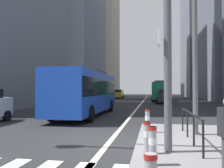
{
  "coord_description": "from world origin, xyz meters",
  "views": [
    {
      "loc": [
        1.53,
        -8.42,
        1.89
      ],
      "look_at": [
        -3.97,
        23.98,
        2.69
      ],
      "focal_mm": 38.17,
      "sensor_mm": 36.0,
      "label": 1
    }
  ],
  "objects_px": {
    "city_bus_blue_oncoming": "(87,91)",
    "car_oncoming_mid": "(119,94)",
    "car_oncoming_far": "(117,93)",
    "car_receding_near": "(164,96)",
    "bollard_left": "(153,144)",
    "car_receding_far": "(159,93)",
    "bollard_right": "(147,136)",
    "bollard_back": "(147,119)",
    "traffic_signal_gantry": "(92,15)",
    "city_bus_red_receding": "(160,90)",
    "street_lamp_post": "(195,4)"
  },
  "relations": [
    {
      "from": "traffic_signal_gantry",
      "to": "bollard_right",
      "type": "bearing_deg",
      "value": -10.3
    },
    {
      "from": "car_receding_far",
      "to": "bollard_back",
      "type": "relative_size",
      "value": 4.6
    },
    {
      "from": "car_receding_near",
      "to": "car_receding_far",
      "type": "bearing_deg",
      "value": 89.71
    },
    {
      "from": "city_bus_blue_oncoming",
      "to": "car_receding_far",
      "type": "distance_m",
      "value": 46.49
    },
    {
      "from": "car_receding_far",
      "to": "bollard_left",
      "type": "distance_m",
      "value": 57.41
    },
    {
      "from": "city_bus_red_receding",
      "to": "bollard_back",
      "type": "bearing_deg",
      "value": -92.59
    },
    {
      "from": "city_bus_red_receding",
      "to": "street_lamp_post",
      "type": "height_order",
      "value": "street_lamp_post"
    },
    {
      "from": "bollard_back",
      "to": "bollard_right",
      "type": "bearing_deg",
      "value": -88.98
    },
    {
      "from": "car_receding_far",
      "to": "bollard_right",
      "type": "relative_size",
      "value": 5.03
    },
    {
      "from": "car_receding_near",
      "to": "street_lamp_post",
      "type": "relative_size",
      "value": 0.56
    },
    {
      "from": "bollard_left",
      "to": "street_lamp_post",
      "type": "bearing_deg",
      "value": 67.9
    },
    {
      "from": "car_receding_near",
      "to": "car_receding_far",
      "type": "distance_m",
      "value": 29.85
    },
    {
      "from": "car_oncoming_mid",
      "to": "bollard_right",
      "type": "bearing_deg",
      "value": -81.0
    },
    {
      "from": "car_receding_near",
      "to": "traffic_signal_gantry",
      "type": "distance_m",
      "value": 26.67
    },
    {
      "from": "city_bus_red_receding",
      "to": "car_oncoming_far",
      "type": "height_order",
      "value": "city_bus_red_receding"
    },
    {
      "from": "car_receding_near",
      "to": "car_oncoming_far",
      "type": "height_order",
      "value": "same"
    },
    {
      "from": "city_bus_red_receding",
      "to": "street_lamp_post",
      "type": "bearing_deg",
      "value": -89.34
    },
    {
      "from": "car_receding_far",
      "to": "car_oncoming_far",
      "type": "relative_size",
      "value": 0.97
    },
    {
      "from": "city_bus_blue_oncoming",
      "to": "car_receding_far",
      "type": "relative_size",
      "value": 2.48
    },
    {
      "from": "traffic_signal_gantry",
      "to": "city_bus_red_receding",
      "type": "bearing_deg",
      "value": 85.13
    },
    {
      "from": "city_bus_blue_oncoming",
      "to": "car_oncoming_mid",
      "type": "height_order",
      "value": "city_bus_blue_oncoming"
    },
    {
      "from": "car_receding_near",
      "to": "bollard_back",
      "type": "distance_m",
      "value": 23.35
    },
    {
      "from": "city_bus_blue_oncoming",
      "to": "car_oncoming_far",
      "type": "relative_size",
      "value": 2.41
    },
    {
      "from": "city_bus_red_receding",
      "to": "car_receding_near",
      "type": "height_order",
      "value": "city_bus_red_receding"
    },
    {
      "from": "street_lamp_post",
      "to": "car_oncoming_far",
      "type": "bearing_deg",
      "value": 101.96
    },
    {
      "from": "car_oncoming_mid",
      "to": "car_oncoming_far",
      "type": "relative_size",
      "value": 0.99
    },
    {
      "from": "city_bus_blue_oncoming",
      "to": "bollard_left",
      "type": "height_order",
      "value": "city_bus_blue_oncoming"
    },
    {
      "from": "street_lamp_post",
      "to": "bollard_back",
      "type": "bearing_deg",
      "value": 174.15
    },
    {
      "from": "car_receding_far",
      "to": "car_oncoming_far",
      "type": "height_order",
      "value": "same"
    },
    {
      "from": "car_oncoming_far",
      "to": "traffic_signal_gantry",
      "type": "height_order",
      "value": "traffic_signal_gantry"
    },
    {
      "from": "traffic_signal_gantry",
      "to": "car_receding_near",
      "type": "bearing_deg",
      "value": 82.87
    },
    {
      "from": "car_oncoming_far",
      "to": "car_receding_near",
      "type": "bearing_deg",
      "value": -67.73
    },
    {
      "from": "car_receding_near",
      "to": "bollard_right",
      "type": "distance_m",
      "value": 26.62
    },
    {
      "from": "city_bus_red_receding",
      "to": "street_lamp_post",
      "type": "relative_size",
      "value": 1.4
    },
    {
      "from": "traffic_signal_gantry",
      "to": "bollard_back",
      "type": "xyz_separation_m",
      "value": [
        1.56,
        2.99,
        -3.46
      ]
    },
    {
      "from": "car_receding_far",
      "to": "city_bus_red_receding",
      "type": "bearing_deg",
      "value": -91.12
    },
    {
      "from": "car_oncoming_mid",
      "to": "street_lamp_post",
      "type": "bearing_deg",
      "value": -78.01
    },
    {
      "from": "bollard_back",
      "to": "city_bus_blue_oncoming",
      "type": "bearing_deg",
      "value": 122.76
    },
    {
      "from": "car_receding_near",
      "to": "car_receding_far",
      "type": "relative_size",
      "value": 1.03
    },
    {
      "from": "bollard_right",
      "to": "street_lamp_post",
      "type": "bearing_deg",
      "value": 59.86
    },
    {
      "from": "street_lamp_post",
      "to": "bollard_back",
      "type": "distance_m",
      "value": 4.97
    },
    {
      "from": "city_bus_blue_oncoming",
      "to": "city_bus_red_receding",
      "type": "relative_size",
      "value": 0.97
    },
    {
      "from": "car_receding_near",
      "to": "car_oncoming_mid",
      "type": "bearing_deg",
      "value": 115.22
    },
    {
      "from": "bollard_left",
      "to": "bollard_back",
      "type": "relative_size",
      "value": 0.93
    },
    {
      "from": "city_bus_blue_oncoming",
      "to": "traffic_signal_gantry",
      "type": "relative_size",
      "value": 1.65
    },
    {
      "from": "city_bus_red_receding",
      "to": "car_oncoming_mid",
      "type": "distance_m",
      "value": 12.79
    },
    {
      "from": "city_bus_red_receding",
      "to": "car_oncoming_far",
      "type": "relative_size",
      "value": 2.49
    },
    {
      "from": "street_lamp_post",
      "to": "traffic_signal_gantry",
      "type": "bearing_deg",
      "value": -140.65
    },
    {
      "from": "city_bus_red_receding",
      "to": "bollard_left",
      "type": "height_order",
      "value": "city_bus_red_receding"
    },
    {
      "from": "car_oncoming_mid",
      "to": "car_receding_far",
      "type": "relative_size",
      "value": 1.01
    }
  ]
}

